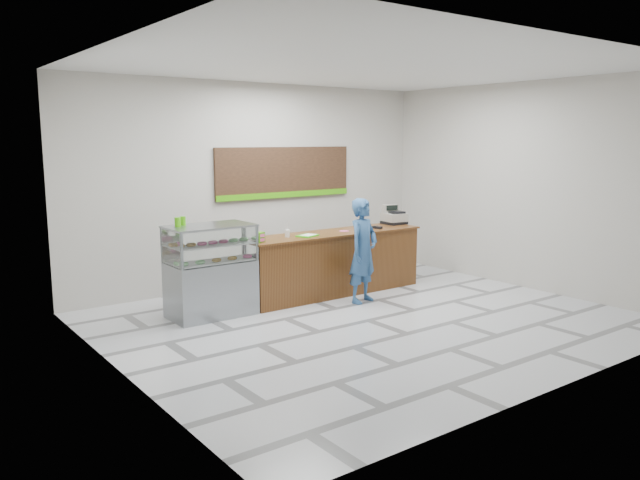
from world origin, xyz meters
TOP-DOWN VIEW (x-y plane):
  - floor at (0.00, 0.00)m, footprint 7.00×7.00m
  - back_wall at (0.00, 3.00)m, footprint 7.00×0.00m
  - ceiling at (0.00, 0.00)m, footprint 7.00×7.00m
  - sales_counter at (0.55, 1.55)m, footprint 3.26×0.76m
  - display_case at (-1.67, 1.55)m, footprint 1.22×0.72m
  - menu_board at (0.55, 2.96)m, footprint 2.80×0.06m
  - cash_register at (2.05, 1.70)m, footprint 0.42×0.43m
  - card_terminal at (1.41, 1.43)m, footprint 0.12×0.18m
  - serving_tray at (-0.02, 1.46)m, footprint 0.39×0.34m
  - napkin_box at (-0.95, 1.56)m, footprint 0.14×0.14m
  - straw_cup at (-0.33, 1.57)m, footprint 0.08×0.08m
  - promo_box at (-0.95, 1.40)m, footprint 0.19×0.15m
  - donut_decal at (0.78, 1.53)m, footprint 0.16×0.16m
  - green_cup_left at (-2.10, 1.65)m, footprint 0.09×0.09m
  - green_cup_right at (-1.98, 1.76)m, footprint 0.08×0.08m
  - customer at (0.61, 0.84)m, footprint 0.68×0.54m

SIDE VIEW (x-z plane):
  - floor at x=0.00m, z-range 0.00..0.00m
  - sales_counter at x=0.55m, z-range 0.00..1.03m
  - display_case at x=-1.67m, z-range 0.01..1.34m
  - customer at x=0.61m, z-range 0.00..1.64m
  - donut_decal at x=0.78m, z-range 1.03..1.03m
  - serving_tray at x=-0.02m, z-range 1.03..1.05m
  - card_terminal at x=1.41m, z-range 1.03..1.07m
  - napkin_box at x=-0.95m, z-range 1.03..1.14m
  - straw_cup at x=-0.33m, z-range 1.03..1.14m
  - promo_box at x=-0.95m, z-range 1.03..1.18m
  - cash_register at x=2.05m, z-range 0.99..1.33m
  - green_cup_right at x=-1.98m, z-range 1.33..1.46m
  - green_cup_left at x=-2.10m, z-range 1.33..1.46m
  - back_wall at x=0.00m, z-range -1.75..5.25m
  - menu_board at x=0.55m, z-range 1.48..2.38m
  - ceiling at x=0.00m, z-range 3.50..3.50m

